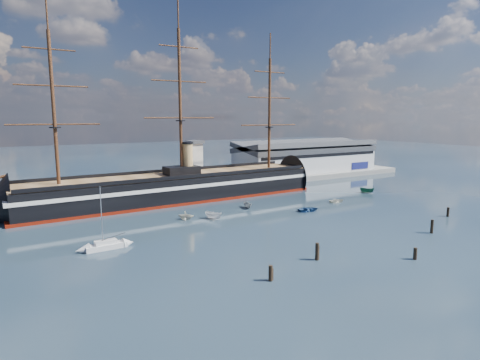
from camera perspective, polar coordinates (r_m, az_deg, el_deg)
ground at (r=108.81m, az=-0.39°, el=-4.24°), size 600.00×600.00×0.00m
quay at (r=144.48m, az=-4.30°, el=-0.98°), size 180.00×18.00×2.00m
warehouse at (r=173.34m, az=9.37°, el=3.24°), size 63.00×21.00×11.60m
quay_tower at (r=137.41m, az=-6.38°, el=2.59°), size 5.00×5.00×15.00m
warship at (r=120.84m, az=-9.87°, el=-1.10°), size 113.10×18.71×53.94m
sailboat at (r=81.15m, az=-18.54°, el=-8.77°), size 7.68×2.51×12.17m
motorboat_a at (r=99.11m, az=-3.79°, el=-5.58°), size 6.10×4.24×2.30m
motorboat_b at (r=108.52m, az=9.72°, el=-4.41°), size 2.18×3.85×1.69m
motorboat_c at (r=110.69m, az=1.11°, el=-4.02°), size 5.15×2.65×1.96m
motorboat_d at (r=99.46m, az=-7.69°, el=-5.59°), size 6.23×6.63×2.33m
motorboat_e at (r=121.42m, az=13.63°, el=-3.11°), size 1.50×3.12×1.41m
motorboat_f at (r=139.05m, az=17.59°, el=-1.77°), size 5.76×4.36×2.19m
piling_near_left at (r=63.41m, az=4.37°, el=-14.11°), size 0.64×0.64×3.17m
piling_near_mid at (r=78.24m, az=23.60°, el=-10.32°), size 0.64×0.64×2.84m
piling_near_right at (r=96.61m, az=25.58°, el=-6.84°), size 0.64×0.64×3.70m
piling_far_right at (r=114.31m, az=27.43°, el=-4.62°), size 0.64×0.64×3.07m
piling_extra at (r=72.90m, az=10.87°, el=-11.12°), size 0.64×0.64×3.82m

